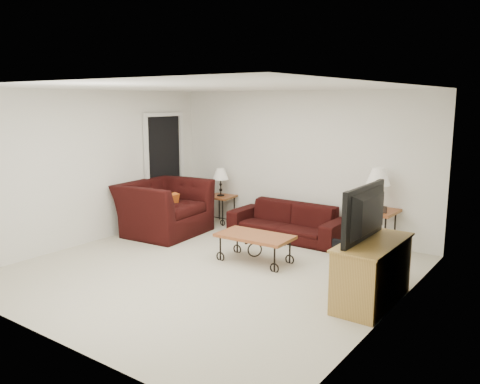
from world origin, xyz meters
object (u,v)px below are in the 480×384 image
(sofa, at_px, (287,221))
(backpack, at_px, (341,240))
(tv_stand, at_px, (372,272))
(lamp_right, at_px, (378,189))
(coffee_table, at_px, (255,248))
(armchair, at_px, (164,208))
(side_table_left, at_px, (221,209))
(side_table_right, at_px, (375,230))
(lamp_left, at_px, (221,182))
(television, at_px, (373,214))

(sofa, relative_size, backpack, 4.87)
(tv_stand, relative_size, backpack, 2.98)
(lamp_right, relative_size, coffee_table, 0.60)
(lamp_right, xyz_separation_m, armchair, (-3.41, -1.19, -0.52))
(side_table_left, relative_size, side_table_right, 0.81)
(lamp_right, bearing_deg, side_table_right, 0.00)
(sofa, relative_size, tv_stand, 1.64)
(side_table_right, distance_m, armchair, 3.62)
(lamp_left, relative_size, tv_stand, 0.43)
(lamp_left, distance_m, backpack, 2.77)
(sofa, bearing_deg, side_table_left, 173.49)
(lamp_left, distance_m, coffee_table, 2.48)
(lamp_left, bearing_deg, tv_stand, -27.79)
(side_table_left, xyz_separation_m, coffee_table, (1.83, -1.56, -0.06))
(lamp_right, distance_m, armchair, 3.65)
(side_table_right, bearing_deg, coffee_table, -128.41)
(sofa, height_order, backpack, sofa)
(side_table_left, height_order, backpack, side_table_left)
(side_table_left, distance_m, side_table_right, 3.07)
(lamp_right, height_order, armchair, lamp_right)
(armchair, relative_size, tv_stand, 1.15)
(armchair, bearing_deg, side_table_right, -75.68)
(side_table_right, relative_size, lamp_left, 1.24)
(side_table_right, bearing_deg, armchair, -160.85)
(television, bearing_deg, coffee_table, -102.58)
(coffee_table, bearing_deg, side_table_right, 51.59)
(sofa, distance_m, lamp_right, 1.65)
(coffee_table, height_order, backpack, backpack)
(sofa, xyz_separation_m, tv_stand, (2.18, -1.80, 0.08))
(backpack, bearing_deg, sofa, 174.16)
(armchair, bearing_deg, lamp_left, -21.15)
(tv_stand, xyz_separation_m, backpack, (-1.09, 1.56, -0.16))
(lamp_left, xyz_separation_m, backpack, (2.67, -0.42, -0.59))
(sofa, bearing_deg, lamp_right, 6.89)
(sofa, height_order, side_table_left, sofa)
(side_table_right, xyz_separation_m, armchair, (-3.41, -1.19, 0.13))
(television, bearing_deg, armchair, -101.02)
(coffee_table, relative_size, tv_stand, 0.88)
(side_table_right, height_order, television, television)
(side_table_right, xyz_separation_m, lamp_left, (-3.07, -0.00, 0.47))
(coffee_table, bearing_deg, lamp_left, 139.69)
(lamp_right, distance_m, backpack, 0.97)
(coffee_table, distance_m, backpack, 1.41)
(backpack, bearing_deg, side_table_left, 177.54)
(side_table_left, bearing_deg, lamp_right, 0.00)
(coffee_table, distance_m, television, 2.13)
(side_table_right, height_order, tv_stand, tv_stand)
(sofa, bearing_deg, side_table_right, 6.89)
(side_table_right, bearing_deg, lamp_left, -180.00)
(tv_stand, bearing_deg, side_table_left, 152.21)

